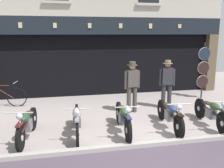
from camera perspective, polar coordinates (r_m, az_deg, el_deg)
The scene contains 12 objects.
shop_facade at distance 12.34m, azimuth -3.33°, elevation 6.96°, with size 10.78×4.42×5.92m.
motorcycle_left at distance 6.65m, azimuth -19.05°, elevation -8.65°, with size 0.62×1.94×0.91m.
motorcycle_center_left at distance 6.60m, azimuth -8.09°, elevation -8.19°, with size 0.62×1.97×0.92m.
motorcycle_center at distance 6.71m, azimuth 2.59°, elevation -7.71°, with size 0.62×2.06×0.93m.
motorcycle_center_right at distance 7.19m, azimuth 13.21°, elevation -6.75°, with size 0.62×2.07×0.91m.
motorcycle_right at distance 7.72m, azimuth 21.95°, elevation -6.02°, with size 0.62×1.99×0.91m.
salesman_left at distance 8.29m, azimuth 4.65°, elevation -0.11°, with size 0.55×0.35×1.74m.
shopkeeper_center at distance 8.94m, azimuth 12.57°, elevation 0.47°, with size 0.56×0.34×1.73m.
tyre_sign_pole at distance 10.79m, azimuth 20.34°, elevation 3.45°, with size 0.52×0.06×2.29m.
advert_board_near at distance 10.58m, azimuth -16.63°, elevation 6.81°, with size 0.72×0.03×0.98m.
advert_board_far at distance 10.75m, azimuth -23.35°, elevation 6.23°, with size 0.79×0.03×0.90m.
leaning_bicycle at distance 9.91m, azimuth -24.19°, elevation -2.62°, with size 1.80×0.50×0.95m.
Camera 1 is at (-1.87, -5.12, 2.65)m, focal length 39.62 mm.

